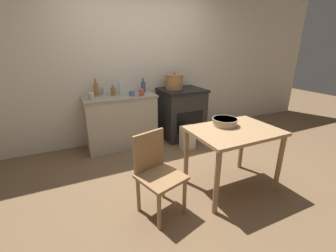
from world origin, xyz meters
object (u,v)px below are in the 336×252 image
bottle_far_left (143,87)px  bottle_mid_left (113,91)px  mixing_bowl_large (225,122)px  bottle_center_left (121,87)px  cup_center_right (91,96)px  cup_right (141,92)px  chair (157,171)px  bottle_center (96,89)px  stock_pot (174,82)px  flour_sack (188,138)px  bottle_left (104,90)px  stove (181,113)px  work_table (234,139)px  cup_mid_right (132,93)px

bottle_far_left → bottle_mid_left: 0.52m
mixing_bowl_large → bottle_center_left: (-0.78, 1.66, 0.19)m
cup_center_right → cup_right: cup_right is taller
chair → bottle_center: bottle_center is taller
chair → stock_pot: (1.06, 1.71, 0.58)m
chair → flour_sack: 1.53m
bottle_far_left → bottle_left: size_ratio=1.36×
stove → flour_sack: size_ratio=2.32×
stock_pot → flour_sack: bearing=-94.3°
cup_right → bottle_center_left: bearing=136.2°
bottle_left → bottle_mid_left: bearing=-50.6°
cup_center_right → bottle_center: bearing=62.9°
stove → cup_right: cup_right is taller
bottle_mid_left → bottle_center_left: size_ratio=0.59×
chair → bottle_center: 1.91m
stove → mixing_bowl_large: bearing=-99.6°
work_table → mixing_bowl_large: (-0.02, 0.15, 0.17)m
flour_sack → mixing_bowl_large: bearing=-95.5°
cup_center_right → cup_right: size_ratio=0.99×
stock_pot → bottle_left: 1.19m
flour_sack → bottle_left: size_ratio=2.21×
bottle_far_left → cup_center_right: size_ratio=2.34×
bottle_mid_left → cup_center_right: 0.39m
mixing_bowl_large → cup_right: size_ratio=2.85×
flour_sack → bottle_center_left: bottle_center_left is taller
work_table → flour_sack: work_table is taller
work_table → bottle_far_left: size_ratio=4.07×
chair → cup_right: size_ratio=8.07×
stove → chair: bearing=-125.6°
cup_right → bottle_left: bearing=145.3°
bottle_mid_left → cup_center_right: (-0.36, -0.16, -0.01)m
bottle_far_left → cup_mid_right: bearing=-141.4°
bottle_mid_left → bottle_center: 0.26m
work_table → bottle_center: bottle_center is taller
mixing_bowl_large → stove: bearing=80.4°
bottle_far_left → bottle_left: bearing=171.8°
chair → flour_sack: size_ratio=2.15×
work_table → bottle_mid_left: bearing=117.7°
flour_sack → bottle_center: size_ratio=1.42×
stove → cup_mid_right: 1.03m
stock_pot → cup_right: stock_pot is taller
work_table → mixing_bowl_large: size_ratio=3.30×
stove → stock_pot: bearing=151.1°
bottle_center_left → mixing_bowl_large: bearing=-64.8°
bottle_left → mixing_bowl_large: bearing=-59.7°
work_table → cup_mid_right: cup_mid_right is taller
bottle_left → cup_right: (0.50, -0.35, -0.02)m
stock_pot → bottle_mid_left: bearing=177.0°
bottle_mid_left → cup_mid_right: bottle_mid_left is taller
flour_sack → cup_right: size_ratio=3.76×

